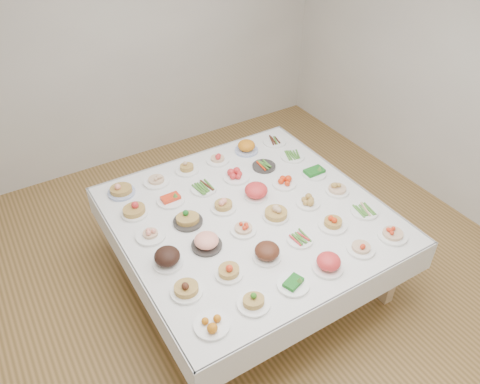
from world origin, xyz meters
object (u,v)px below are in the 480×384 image
display_table (249,220)px  dish_35 (275,141)px  dish_0 (212,323)px  dish_18 (150,232)px

display_table → dish_35: bearing=44.7°
dish_0 → dish_18: size_ratio=1.00×
display_table → dish_0: (-0.81, -0.82, 0.11)m
dish_18 → dish_35: 1.75m
display_table → dish_35: size_ratio=9.19×
dish_0 → dish_35: bearing=45.0°
dish_18 → dish_35: (1.63, 0.64, -0.03)m
dish_0 → dish_35: size_ratio=1.00×
dish_18 → dish_35: bearing=21.4°
display_table → dish_0: bearing=-134.6°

